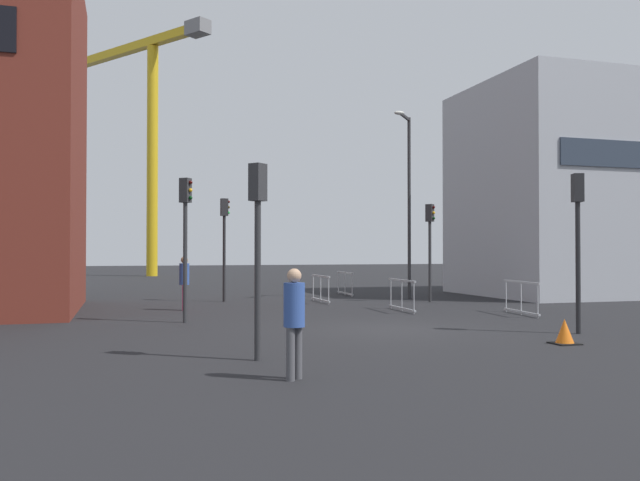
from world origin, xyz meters
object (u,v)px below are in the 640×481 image
(streetlamp_tall, at_px, (408,192))
(traffic_cone_striped, at_px, (565,332))
(traffic_light_far, at_px, (430,236))
(traffic_light_median, at_px, (258,227))
(construction_crane, at_px, (149,112))
(traffic_light_corner, at_px, (578,226))
(traffic_light_island, at_px, (185,226))
(pedestrian_walking, at_px, (294,315))
(traffic_light_crosswalk, at_px, (224,233))
(pedestrian_waiting, at_px, (184,279))

(streetlamp_tall, xyz_separation_m, traffic_cone_striped, (-2.36, -13.52, -4.33))
(traffic_light_far, xyz_separation_m, traffic_light_median, (-9.37, -11.87, -0.15))
(traffic_cone_striped, bearing_deg, traffic_light_far, 77.98)
(construction_crane, height_order, traffic_light_corner, construction_crane)
(traffic_light_island, height_order, pedestrian_walking, traffic_light_island)
(traffic_light_far, height_order, traffic_light_island, traffic_light_island)
(traffic_light_corner, height_order, traffic_light_crosswalk, traffic_light_crosswalk)
(construction_crane, height_order, traffic_cone_striped, construction_crane)
(streetlamp_tall, height_order, traffic_light_far, streetlamp_tall)
(traffic_light_median, relative_size, traffic_cone_striped, 6.67)
(traffic_light_island, relative_size, pedestrian_walking, 2.34)
(traffic_light_corner, height_order, pedestrian_waiting, traffic_light_corner)
(pedestrian_walking, bearing_deg, traffic_light_corner, 23.96)
(traffic_light_island, height_order, pedestrian_waiting, traffic_light_island)
(pedestrian_waiting, bearing_deg, traffic_cone_striped, -55.97)
(construction_crane, relative_size, traffic_light_island, 4.81)
(traffic_light_far, height_order, pedestrian_walking, traffic_light_far)
(traffic_light_corner, bearing_deg, traffic_cone_striped, -135.85)
(traffic_light_crosswalk, bearing_deg, pedestrian_waiting, -118.42)
(traffic_light_median, xyz_separation_m, pedestrian_walking, (0.19, -1.99, -1.46))
(traffic_light_crosswalk, distance_m, traffic_light_island, 7.82)
(streetlamp_tall, distance_m, traffic_light_island, 12.15)
(streetlamp_tall, bearing_deg, traffic_light_median, -123.96)
(pedestrian_walking, xyz_separation_m, pedestrian_waiting, (-0.59, 12.97, 0.06))
(traffic_light_median, bearing_deg, traffic_light_far, 51.74)
(traffic_light_far, relative_size, traffic_light_crosswalk, 0.94)
(traffic_light_far, bearing_deg, streetlamp_tall, 93.96)
(streetlamp_tall, distance_m, traffic_light_median, 16.67)
(streetlamp_tall, relative_size, pedestrian_waiting, 4.20)
(construction_crane, relative_size, streetlamp_tall, 2.55)
(streetlamp_tall, bearing_deg, traffic_light_island, -145.92)
(construction_crane, height_order, traffic_light_crosswalk, construction_crane)
(traffic_light_crosswalk, distance_m, pedestrian_waiting, 4.33)
(construction_crane, xyz_separation_m, pedestrian_waiting, (0.04, -32.99, -12.45))
(traffic_light_crosswalk, bearing_deg, construction_crane, 93.75)
(traffic_cone_striped, bearing_deg, pedestrian_walking, -161.86)
(traffic_light_corner, relative_size, traffic_light_crosswalk, 0.95)
(traffic_light_corner, xyz_separation_m, pedestrian_waiting, (-8.76, 9.33, -1.57))
(construction_crane, xyz_separation_m, traffic_light_island, (-0.28, -36.98, -10.78))
(traffic_cone_striped, bearing_deg, traffic_light_island, 138.25)
(construction_crane, xyz_separation_m, pedestrian_walking, (0.63, -45.95, -12.51))
(traffic_light_median, relative_size, pedestrian_waiting, 1.98)
(construction_crane, bearing_deg, traffic_light_far, -73.02)
(streetlamp_tall, height_order, traffic_light_median, streetlamp_tall)
(traffic_light_crosswalk, xyz_separation_m, pedestrian_walking, (-1.31, -16.47, -1.76))
(streetlamp_tall, bearing_deg, traffic_cone_striped, -99.89)
(traffic_light_crosswalk, relative_size, traffic_cone_striped, 7.56)
(construction_crane, distance_m, traffic_light_corner, 44.57)
(traffic_light_corner, distance_m, traffic_light_crosswalk, 14.56)
(traffic_light_corner, relative_size, pedestrian_waiting, 2.13)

